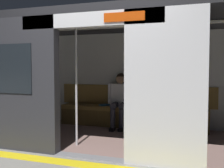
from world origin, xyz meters
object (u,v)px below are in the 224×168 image
object	(u,v)px
bench_seat	(131,112)
handbag	(138,103)
person_seated	(120,97)
grab_pole_door	(76,84)
train_car	(112,59)
grab_pole_far	(134,85)
book	(105,105)

from	to	relation	value
bench_seat	handbag	distance (m)	0.25
bench_seat	person_seated	distance (m)	0.40
grab_pole_door	train_car	bearing A→B (deg)	-120.74
train_car	grab_pole_door	size ratio (longest dim) A/B	3.13
bench_seat	grab_pole_far	bearing A→B (deg)	107.45
handbag	grab_pole_door	bearing A→B (deg)	70.36
bench_seat	handbag	world-z (taller)	handbag
train_car	bench_seat	bearing A→B (deg)	-94.53
train_car	grab_pole_far	xyz separation A→B (m)	(-0.55, 0.53, -0.43)
handbag	book	world-z (taller)	handbag
grab_pole_door	grab_pole_far	distance (m)	0.95
grab_pole_far	person_seated	bearing A→B (deg)	-64.07
person_seated	bench_seat	bearing A→B (deg)	-167.39
person_seated	handbag	distance (m)	0.42
person_seated	grab_pole_door	distance (m)	1.64
train_car	bench_seat	xyz separation A→B (m)	(-0.08, -0.97, -1.11)
bench_seat	grab_pole_far	world-z (taller)	grab_pole_far
handbag	grab_pole_far	xyz separation A→B (m)	(-0.33, 1.58, 0.49)
train_car	person_seated	distance (m)	1.22
book	person_seated	bearing A→B (deg)	-165.96
bench_seat	book	distance (m)	0.63
book	grab_pole_far	size ratio (longest dim) A/B	0.11
handbag	grab_pole_far	distance (m)	1.69
bench_seat	grab_pole_far	xyz separation A→B (m)	(-0.47, 1.50, 0.68)
train_car	book	size ratio (longest dim) A/B	29.09
bench_seat	grab_pole_door	size ratio (longest dim) A/B	1.57
train_car	bench_seat	distance (m)	1.48
bench_seat	handbag	bearing A→B (deg)	-150.31
handbag	book	size ratio (longest dim) A/B	1.18
train_car	handbag	distance (m)	1.42
person_seated	grab_pole_door	size ratio (longest dim) A/B	0.57
handbag	book	bearing A→B (deg)	2.66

